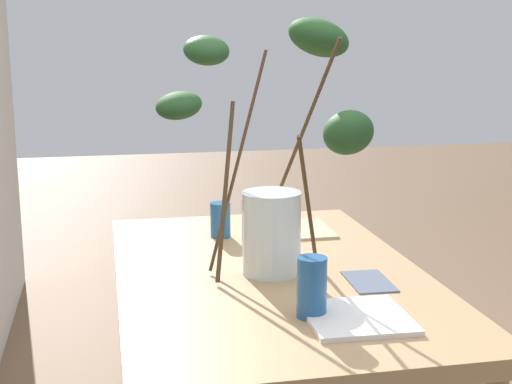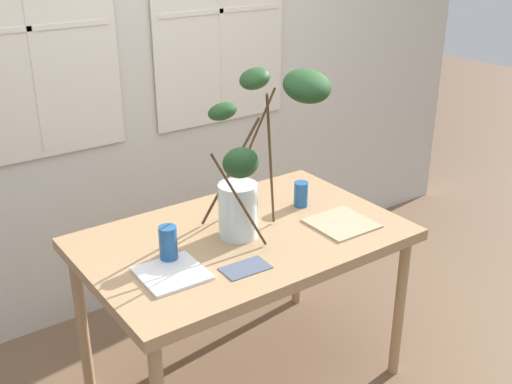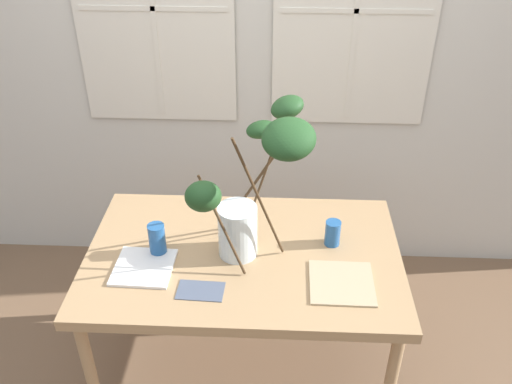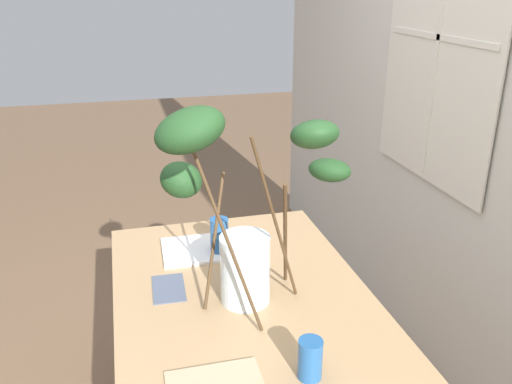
{
  "view_description": "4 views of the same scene",
  "coord_description": "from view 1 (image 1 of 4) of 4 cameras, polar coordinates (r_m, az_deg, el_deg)",
  "views": [
    {
      "loc": [
        -1.95,
        0.44,
        1.43
      ],
      "look_at": [
        0.01,
        0.04,
        1.0
      ],
      "focal_mm": 51.51,
      "sensor_mm": 36.0,
      "label": 1
    },
    {
      "loc": [
        -1.33,
        -1.96,
        2.0
      ],
      "look_at": [
        0.05,
        -0.02,
        0.96
      ],
      "focal_mm": 44.02,
      "sensor_mm": 36.0,
      "label": 2
    },
    {
      "loc": [
        0.14,
        -1.81,
        2.27
      ],
      "look_at": [
        0.06,
        -0.03,
        1.1
      ],
      "focal_mm": 38.24,
      "sensor_mm": 36.0,
      "label": 3
    },
    {
      "loc": [
        1.46,
        -0.35,
        1.77
      ],
      "look_at": [
        -0.06,
        0.05,
        1.14
      ],
      "focal_mm": 37.44,
      "sensor_mm": 36.0,
      "label": 4
    }
  ],
  "objects": [
    {
      "name": "drinking_glass_blue_right",
      "position": [
        2.44,
        -2.78,
        -2.17
      ],
      "size": [
        0.07,
        0.07,
        0.12
      ],
      "primitive_type": "cylinder",
      "color": "#235693",
      "rests_on": "dining_table"
    },
    {
      "name": "napkin_folded",
      "position": [
        2.03,
        8.76,
        -6.88
      ],
      "size": [
        0.19,
        0.12,
        0.0
      ],
      "primitive_type": "cube",
      "rotation": [
        0.0,
        0.0,
        -0.04
      ],
      "color": "#4C566B",
      "rests_on": "dining_table"
    },
    {
      "name": "plate_square_left",
      "position": [
        1.77,
        7.85,
        -9.63
      ],
      "size": [
        0.25,
        0.25,
        0.01
      ],
      "primitive_type": "cube",
      "rotation": [
        0.0,
        0.0,
        -0.03
      ],
      "color": "white",
      "rests_on": "dining_table"
    },
    {
      "name": "plate_square_right",
      "position": [
        2.52,
        2.89,
        -2.94
      ],
      "size": [
        0.26,
        0.26,
        0.01
      ],
      "primitive_type": "cube",
      "rotation": [
        0.0,
        0.0,
        -0.01
      ],
      "color": "tan",
      "rests_on": "dining_table"
    },
    {
      "name": "drinking_glass_blue_left",
      "position": [
        1.75,
        4.35,
        -7.39
      ],
      "size": [
        0.07,
        0.07,
        0.15
      ],
      "primitive_type": "cylinder",
      "color": "#235693",
      "rests_on": "dining_table"
    },
    {
      "name": "vase_with_branches",
      "position": [
        2.06,
        1.81,
        3.02
      ],
      "size": [
        0.53,
        0.65,
        0.74
      ],
      "color": "silver",
      "rests_on": "dining_table"
    },
    {
      "name": "dining_table",
      "position": [
        2.13,
        1.05,
        -7.86
      ],
      "size": [
        1.35,
        0.86,
        0.77
      ],
      "color": "tan",
      "rests_on": "ground"
    }
  ]
}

